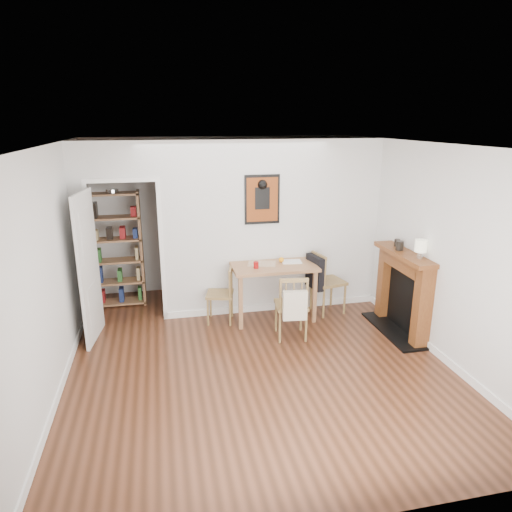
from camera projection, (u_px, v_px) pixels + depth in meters
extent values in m
plane|color=#5A301D|center=(254.00, 355.00, 5.79)|extent=(5.20, 5.20, 0.00)
plane|color=silver|center=(223.00, 214.00, 7.85)|extent=(4.50, 0.00, 4.50)
plane|color=silver|center=(336.00, 369.00, 2.98)|extent=(4.50, 0.00, 4.50)
plane|color=silver|center=(52.00, 269.00, 4.96)|extent=(0.00, 5.20, 5.20)
plane|color=silver|center=(425.00, 246.00, 5.87)|extent=(0.00, 5.20, 5.20)
plane|color=white|center=(254.00, 144.00, 5.04)|extent=(5.20, 5.20, 0.00)
cube|color=silver|center=(272.00, 228.00, 6.84)|extent=(3.35, 0.10, 2.60)
cube|color=silver|center=(83.00, 238.00, 6.30)|extent=(0.25, 0.10, 2.60)
cube|color=silver|center=(120.00, 161.00, 6.12)|extent=(0.90, 0.10, 0.55)
cube|color=white|center=(92.00, 256.00, 6.39)|extent=(0.06, 0.14, 2.05)
cube|color=white|center=(162.00, 252.00, 6.59)|extent=(0.06, 0.14, 2.05)
cube|color=white|center=(273.00, 307.00, 7.14)|extent=(3.35, 0.02, 0.10)
cube|color=white|center=(57.00, 400.00, 4.76)|extent=(0.02, 4.00, 0.10)
cube|color=white|center=(441.00, 356.00, 5.66)|extent=(0.02, 4.00, 0.10)
cube|color=silver|center=(89.00, 268.00, 5.96)|extent=(0.15, 0.80, 2.00)
cube|color=black|center=(262.00, 200.00, 6.61)|extent=(0.52, 0.02, 0.72)
cube|color=maroon|center=(262.00, 200.00, 6.60)|extent=(0.46, 0.00, 0.64)
cube|color=#956945|center=(273.00, 265.00, 6.69)|extent=(1.22, 0.78, 0.04)
cube|color=#956945|center=(241.00, 303.00, 6.39)|extent=(0.06, 0.06, 0.79)
cube|color=#956945|center=(314.00, 297.00, 6.61)|extent=(0.06, 0.06, 0.79)
cube|color=#956945|center=(233.00, 287.00, 7.00)|extent=(0.06, 0.06, 0.79)
cube|color=#956945|center=(301.00, 282.00, 7.22)|extent=(0.06, 0.06, 0.79)
cube|color=black|center=(315.00, 272.00, 6.81)|extent=(0.19, 0.41, 0.50)
cube|color=beige|center=(294.00, 305.00, 5.89)|extent=(0.32, 0.14, 0.39)
cube|color=#956945|center=(93.00, 251.00, 7.06)|extent=(0.04, 0.31, 1.83)
cube|color=#956945|center=(142.00, 248.00, 7.20)|extent=(0.04, 0.31, 1.83)
cube|color=#956945|center=(122.00, 301.00, 7.38)|extent=(0.77, 0.31, 0.03)
cube|color=#956945|center=(119.00, 261.00, 7.18)|extent=(0.77, 0.31, 0.03)
cube|color=#956945|center=(112.00, 194.00, 6.88)|extent=(0.77, 0.31, 0.03)
cube|color=maroon|center=(118.00, 249.00, 7.13)|extent=(0.67, 0.25, 0.25)
cube|color=brown|center=(422.00, 308.00, 5.83)|extent=(0.20, 0.16, 1.10)
cube|color=brown|center=(386.00, 282.00, 6.76)|extent=(0.20, 0.16, 1.10)
cube|color=brown|center=(405.00, 254.00, 6.12)|extent=(0.30, 1.21, 0.06)
cube|color=brown|center=(406.00, 263.00, 6.17)|extent=(0.20, 0.85, 0.20)
cube|color=black|center=(406.00, 301.00, 6.34)|extent=(0.08, 0.81, 0.88)
cube|color=black|center=(395.00, 330.00, 6.44)|extent=(0.45, 1.25, 0.03)
cylinder|color=maroon|center=(256.00, 265.00, 6.48)|extent=(0.07, 0.07, 0.09)
sphere|color=#FF9C0D|center=(281.00, 260.00, 6.75)|extent=(0.08, 0.08, 0.08)
cube|color=#C2B4A0|center=(262.00, 264.00, 6.69)|extent=(0.47, 0.40, 0.00)
cube|color=silver|center=(292.00, 262.00, 6.76)|extent=(0.31, 0.24, 0.01)
cylinder|color=silver|center=(420.00, 255.00, 5.82)|extent=(0.08, 0.08, 0.09)
cylinder|color=beige|center=(421.00, 246.00, 5.79)|extent=(0.16, 0.16, 0.16)
cylinder|color=black|center=(400.00, 246.00, 6.18)|extent=(0.11, 0.11, 0.13)
cylinder|color=black|center=(397.00, 243.00, 6.38)|extent=(0.08, 0.08, 0.10)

